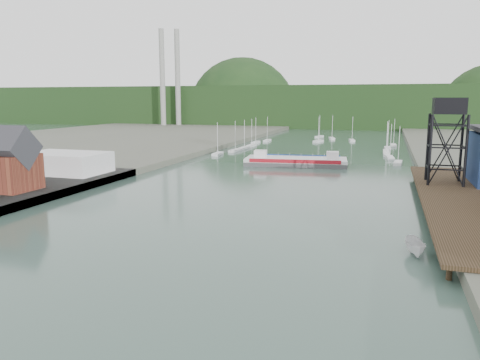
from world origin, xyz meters
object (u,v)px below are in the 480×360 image
Objects in this scene: harbor_building at (1,165)px; lift_tower at (449,111)px; motorboat at (415,247)px; chain_ferry at (296,161)px.

lift_tower reaches higher than harbor_building.
motorboat is at bearing -9.06° from harbor_building.
lift_tower is 3.12× the size of motorboat.
lift_tower reaches higher than chain_ferry.
motorboat is (-6.86, -39.18, -14.66)m from lift_tower.
lift_tower reaches higher than motorboat.
motorboat is (70.14, -11.18, -5.09)m from harbor_building.
lift_tower is 48.23m from chain_ferry.
harbor_building is 82.49m from lift_tower.
chain_ferry is (-34.17, 30.79, -14.52)m from lift_tower.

